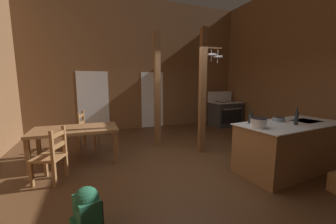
{
  "coord_description": "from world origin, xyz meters",
  "views": [
    {
      "loc": [
        -1.84,
        -3.54,
        1.72
      ],
      "look_at": [
        -0.05,
        1.04,
        0.97
      ],
      "focal_mm": 21.66,
      "sensor_mm": 36.0,
      "label": 1
    }
  ],
  "objects_px": {
    "stove_range": "(225,113)",
    "bottle_tall_on_counter": "(251,118)",
    "dining_table": "(76,132)",
    "bottle_short_on_counter": "(296,118)",
    "kitchen_island": "(289,147)",
    "backpack": "(87,212)",
    "mixing_bowl_on_counter": "(279,119)",
    "ladderback_chair_near_window": "(87,130)",
    "ladderback_chair_by_post": "(52,156)",
    "stockpot_on_counter": "(258,123)"
  },
  "relations": [
    {
      "from": "dining_table",
      "to": "mixing_bowl_on_counter",
      "type": "height_order",
      "value": "mixing_bowl_on_counter"
    },
    {
      "from": "dining_table",
      "to": "ladderback_chair_by_post",
      "type": "height_order",
      "value": "ladderback_chair_by_post"
    },
    {
      "from": "ladderback_chair_near_window",
      "to": "bottle_tall_on_counter",
      "type": "xyz_separation_m",
      "value": [
        2.91,
        -2.65,
        0.58
      ]
    },
    {
      "from": "stove_range",
      "to": "bottle_short_on_counter",
      "type": "distance_m",
      "value": 4.25
    },
    {
      "from": "stove_range",
      "to": "dining_table",
      "type": "distance_m",
      "value": 5.56
    },
    {
      "from": "stove_range",
      "to": "bottle_tall_on_counter",
      "type": "relative_size",
      "value": 5.28
    },
    {
      "from": "bottle_short_on_counter",
      "to": "ladderback_chair_by_post",
      "type": "bearing_deg",
      "value": 162.78
    },
    {
      "from": "ladderback_chair_by_post",
      "to": "bottle_tall_on_counter",
      "type": "distance_m",
      "value": 3.62
    },
    {
      "from": "ladderback_chair_near_window",
      "to": "backpack",
      "type": "height_order",
      "value": "ladderback_chair_near_window"
    },
    {
      "from": "backpack",
      "to": "bottle_short_on_counter",
      "type": "distance_m",
      "value": 3.67
    },
    {
      "from": "backpack",
      "to": "mixing_bowl_on_counter",
      "type": "xyz_separation_m",
      "value": [
        3.58,
        0.68,
        0.66
      ]
    },
    {
      "from": "bottle_short_on_counter",
      "to": "stove_range",
      "type": "bearing_deg",
      "value": 69.98
    },
    {
      "from": "ladderback_chair_near_window",
      "to": "ladderback_chair_by_post",
      "type": "xyz_separation_m",
      "value": [
        -0.55,
        -1.78,
        0.0
      ]
    },
    {
      "from": "dining_table",
      "to": "bottle_short_on_counter",
      "type": "xyz_separation_m",
      "value": [
        3.79,
        -2.09,
        0.42
      ]
    },
    {
      "from": "ladderback_chair_near_window",
      "to": "bottle_tall_on_counter",
      "type": "relative_size",
      "value": 3.8
    },
    {
      "from": "stove_range",
      "to": "mixing_bowl_on_counter",
      "type": "relative_size",
      "value": 5.94
    },
    {
      "from": "dining_table",
      "to": "mixing_bowl_on_counter",
      "type": "distance_m",
      "value": 4.18
    },
    {
      "from": "dining_table",
      "to": "ladderback_chair_near_window",
      "type": "bearing_deg",
      "value": 77.91
    },
    {
      "from": "kitchen_island",
      "to": "mixing_bowl_on_counter",
      "type": "relative_size",
      "value": 10.08
    },
    {
      "from": "bottle_short_on_counter",
      "to": "stockpot_on_counter",
      "type": "bearing_deg",
      "value": 174.58
    },
    {
      "from": "kitchen_island",
      "to": "bottle_short_on_counter",
      "type": "relative_size",
      "value": 6.77
    },
    {
      "from": "kitchen_island",
      "to": "bottle_tall_on_counter",
      "type": "xyz_separation_m",
      "value": [
        -0.76,
        0.26,
        0.57
      ]
    },
    {
      "from": "ladderback_chair_by_post",
      "to": "bottle_short_on_counter",
      "type": "bearing_deg",
      "value": -17.22
    },
    {
      "from": "ladderback_chair_by_post",
      "to": "ladderback_chair_near_window",
      "type": "bearing_deg",
      "value": 72.71
    },
    {
      "from": "mixing_bowl_on_counter",
      "to": "bottle_short_on_counter",
      "type": "bearing_deg",
      "value": -89.71
    },
    {
      "from": "kitchen_island",
      "to": "dining_table",
      "type": "bearing_deg",
      "value": 153.35
    },
    {
      "from": "stockpot_on_counter",
      "to": "mixing_bowl_on_counter",
      "type": "height_order",
      "value": "stockpot_on_counter"
    },
    {
      "from": "mixing_bowl_on_counter",
      "to": "kitchen_island",
      "type": "bearing_deg",
      "value": -68.53
    },
    {
      "from": "stove_range",
      "to": "dining_table",
      "type": "xyz_separation_m",
      "value": [
        -5.23,
        -1.86,
        0.17
      ]
    },
    {
      "from": "bottle_tall_on_counter",
      "to": "bottle_short_on_counter",
      "type": "xyz_separation_m",
      "value": [
        0.68,
        -0.41,
        0.03
      ]
    },
    {
      "from": "stove_range",
      "to": "bottle_tall_on_counter",
      "type": "distance_m",
      "value": 4.17
    },
    {
      "from": "dining_table",
      "to": "bottle_short_on_counter",
      "type": "relative_size",
      "value": 5.19
    },
    {
      "from": "backpack",
      "to": "bottle_short_on_counter",
      "type": "height_order",
      "value": "bottle_short_on_counter"
    },
    {
      "from": "bottle_tall_on_counter",
      "to": "bottle_short_on_counter",
      "type": "bearing_deg",
      "value": -30.94
    },
    {
      "from": "ladderback_chair_by_post",
      "to": "dining_table",
      "type": "bearing_deg",
      "value": 66.89
    },
    {
      "from": "ladderback_chair_near_window",
      "to": "mixing_bowl_on_counter",
      "type": "height_order",
      "value": "mixing_bowl_on_counter"
    },
    {
      "from": "stove_range",
      "to": "bottle_short_on_counter",
      "type": "xyz_separation_m",
      "value": [
        -1.44,
        -3.96,
        0.58
      ]
    },
    {
      "from": "backpack",
      "to": "ladderback_chair_by_post",
      "type": "bearing_deg",
      "value": 109.25
    },
    {
      "from": "dining_table",
      "to": "backpack",
      "type": "distance_m",
      "value": 2.44
    },
    {
      "from": "mixing_bowl_on_counter",
      "to": "stove_range",
      "type": "bearing_deg",
      "value": 68.14
    },
    {
      "from": "dining_table",
      "to": "kitchen_island",
      "type": "bearing_deg",
      "value": -26.65
    },
    {
      "from": "mixing_bowl_on_counter",
      "to": "ladderback_chair_near_window",
      "type": "bearing_deg",
      "value": 143.0
    },
    {
      "from": "kitchen_island",
      "to": "ladderback_chair_by_post",
      "type": "relative_size",
      "value": 2.36
    },
    {
      "from": "ladderback_chair_by_post",
      "to": "backpack",
      "type": "xyz_separation_m",
      "value": [
        0.56,
        -1.6,
        -0.14
      ]
    },
    {
      "from": "stove_range",
      "to": "mixing_bowl_on_counter",
      "type": "bearing_deg",
      "value": -111.86
    },
    {
      "from": "mixing_bowl_on_counter",
      "to": "bottle_short_on_counter",
      "type": "relative_size",
      "value": 0.67
    },
    {
      "from": "dining_table",
      "to": "ladderback_chair_near_window",
      "type": "xyz_separation_m",
      "value": [
        0.21,
        0.97,
        -0.2
      ]
    },
    {
      "from": "stove_range",
      "to": "stockpot_on_counter",
      "type": "distance_m",
      "value": 4.52
    },
    {
      "from": "dining_table",
      "to": "bottle_tall_on_counter",
      "type": "height_order",
      "value": "bottle_tall_on_counter"
    },
    {
      "from": "kitchen_island",
      "to": "backpack",
      "type": "height_order",
      "value": "kitchen_island"
    }
  ]
}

